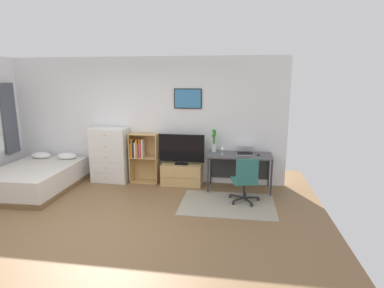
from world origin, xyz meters
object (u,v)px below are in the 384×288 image
object	(u,v)px
computer_mouse	(258,155)
office_chair	(245,179)
dresser	(110,155)
television	(181,149)
bed	(36,178)
wine_glass	(222,148)
bookshelf	(142,154)
tv_stand	(182,174)
laptop	(245,151)
bamboo_vase	(214,140)
desk	(240,160)

from	to	relation	value
computer_mouse	office_chair	bearing A→B (deg)	-110.03
dresser	television	size ratio (longest dim) A/B	1.23
dresser	computer_mouse	distance (m)	3.19
bed	dresser	size ratio (longest dim) A/B	1.64
television	bed	bearing A→B (deg)	-165.65
wine_glass	bookshelf	bearing A→B (deg)	173.19
television	wine_glass	distance (m)	0.88
tv_stand	laptop	xyz separation A→B (m)	(1.32, 0.00, 0.57)
office_chair	wine_glass	world-z (taller)	wine_glass
bamboo_vase	tv_stand	bearing A→B (deg)	-174.26
desk	tv_stand	bearing A→B (deg)	178.49
bookshelf	office_chair	world-z (taller)	bookshelf
dresser	tv_stand	distance (m)	1.64
bamboo_vase	television	bearing A→B (deg)	-172.39
bed	office_chair	distance (m)	4.22
dresser	bamboo_vase	distance (m)	2.31
tv_stand	desk	size ratio (longest dim) A/B	0.67
tv_stand	laptop	world-z (taller)	laptop
bookshelf	desk	xyz separation A→B (m)	(2.11, -0.08, -0.01)
television	bamboo_vase	world-z (taller)	bamboo_vase
desk	office_chair	xyz separation A→B (m)	(0.11, -0.79, -0.15)
bookshelf	dresser	bearing A→B (deg)	-174.54
laptop	bamboo_vase	bearing A→B (deg)	172.31
bed	bookshelf	size ratio (longest dim) A/B	1.81
bed	dresser	bearing A→B (deg)	28.46
dresser	tv_stand	size ratio (longest dim) A/B	1.40
office_chair	bamboo_vase	size ratio (longest dim) A/B	1.80
television	laptop	size ratio (longest dim) A/B	2.53
bed	desk	xyz separation A→B (m)	(4.11, 0.73, 0.36)
dresser	bookshelf	xyz separation A→B (m)	(0.71, 0.07, 0.02)
dresser	tv_stand	bearing A→B (deg)	0.54
bookshelf	office_chair	bearing A→B (deg)	-21.43
bookshelf	bamboo_vase	distance (m)	1.61
bookshelf	tv_stand	size ratio (longest dim) A/B	1.27
bookshelf	office_chair	distance (m)	2.39
bed	bamboo_vase	bearing A→B (deg)	11.47
wine_glass	dresser	bearing A→B (deg)	176.71
bookshelf	office_chair	xyz separation A→B (m)	(2.22, -0.87, -0.16)
bed	tv_stand	world-z (taller)	bed
desk	office_chair	world-z (taller)	office_chair
bookshelf	bamboo_vase	size ratio (longest dim) A/B	2.27
computer_mouse	wine_glass	distance (m)	0.72
tv_stand	office_chair	world-z (taller)	office_chair
television	office_chair	distance (m)	1.58
bed	dresser	world-z (taller)	dresser
bed	dresser	xyz separation A→B (m)	(1.29, 0.75, 0.35)
computer_mouse	tv_stand	bearing A→B (deg)	175.39
desk	computer_mouse	size ratio (longest dim) A/B	12.35
bed	laptop	bearing A→B (deg)	8.63
tv_stand	wine_glass	size ratio (longest dim) A/B	4.76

